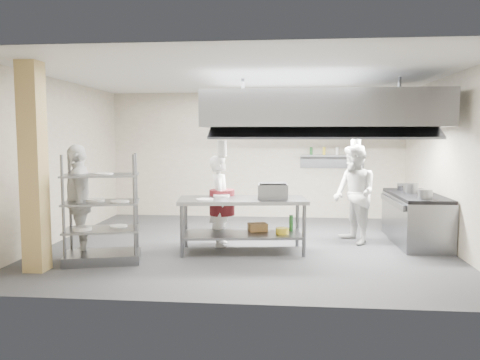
# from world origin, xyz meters

# --- Properties ---
(floor) EXTENTS (7.00, 7.00, 0.00)m
(floor) POSITION_xyz_m (0.00, 0.00, 0.00)
(floor) COLOR #2E2E30
(floor) RESTS_ON ground
(ceiling) EXTENTS (7.00, 7.00, 0.00)m
(ceiling) POSITION_xyz_m (0.00, 0.00, 3.00)
(ceiling) COLOR silver
(ceiling) RESTS_ON wall_back
(wall_back) EXTENTS (7.00, 0.00, 7.00)m
(wall_back) POSITION_xyz_m (0.00, 3.00, 1.50)
(wall_back) COLOR #A19580
(wall_back) RESTS_ON ground
(wall_left) EXTENTS (0.00, 6.00, 6.00)m
(wall_left) POSITION_xyz_m (-3.50, 0.00, 1.50)
(wall_left) COLOR #A19580
(wall_left) RESTS_ON ground
(wall_right) EXTENTS (0.00, 6.00, 6.00)m
(wall_right) POSITION_xyz_m (3.50, 0.00, 1.50)
(wall_right) COLOR #A19580
(wall_right) RESTS_ON ground
(column) EXTENTS (0.30, 0.30, 3.00)m
(column) POSITION_xyz_m (-2.90, -1.90, 1.50)
(column) COLOR #DCBA71
(column) RESTS_ON floor
(exhaust_hood) EXTENTS (4.00, 2.50, 0.60)m
(exhaust_hood) POSITION_xyz_m (1.30, 0.40, 2.40)
(exhaust_hood) COLOR slate
(exhaust_hood) RESTS_ON ceiling
(hood_strip_a) EXTENTS (1.60, 0.12, 0.04)m
(hood_strip_a) POSITION_xyz_m (0.40, 0.40, 2.08)
(hood_strip_a) COLOR white
(hood_strip_a) RESTS_ON exhaust_hood
(hood_strip_b) EXTENTS (1.60, 0.12, 0.04)m
(hood_strip_b) POSITION_xyz_m (2.20, 0.40, 2.08)
(hood_strip_b) COLOR white
(hood_strip_b) RESTS_ON exhaust_hood
(wall_shelf) EXTENTS (1.50, 0.28, 0.04)m
(wall_shelf) POSITION_xyz_m (1.80, 2.84, 1.50)
(wall_shelf) COLOR slate
(wall_shelf) RESTS_ON wall_back
(island) EXTENTS (2.22, 1.14, 0.91)m
(island) POSITION_xyz_m (-0.03, -0.50, 0.46)
(island) COLOR gray
(island) RESTS_ON floor
(island_worktop) EXTENTS (2.22, 1.14, 0.06)m
(island_worktop) POSITION_xyz_m (-0.03, -0.50, 0.88)
(island_worktop) COLOR slate
(island_worktop) RESTS_ON island
(island_undershelf) EXTENTS (2.04, 1.04, 0.04)m
(island_undershelf) POSITION_xyz_m (-0.03, -0.50, 0.30)
(island_undershelf) COLOR slate
(island_undershelf) RESTS_ON island
(pass_rack) EXTENTS (1.25, 0.92, 1.68)m
(pass_rack) POSITION_xyz_m (-2.13, -1.36, 0.84)
(pass_rack) COLOR gray
(pass_rack) RESTS_ON floor
(cooking_range) EXTENTS (0.80, 2.00, 0.84)m
(cooking_range) POSITION_xyz_m (3.08, 0.50, 0.42)
(cooking_range) COLOR slate
(cooking_range) RESTS_ON floor
(range_top) EXTENTS (0.78, 1.96, 0.06)m
(range_top) POSITION_xyz_m (3.08, 0.50, 0.87)
(range_top) COLOR black
(range_top) RESTS_ON cooking_range
(chef_head) EXTENTS (0.43, 0.62, 1.61)m
(chef_head) POSITION_xyz_m (-0.46, -0.07, 0.80)
(chef_head) COLOR white
(chef_head) RESTS_ON floor
(chef_line) EXTENTS (0.96, 1.07, 1.80)m
(chef_line) POSITION_xyz_m (1.95, 0.34, 0.90)
(chef_line) COLOR silver
(chef_line) RESTS_ON floor
(chef_plating) EXTENTS (0.86, 1.16, 1.83)m
(chef_plating) POSITION_xyz_m (-2.60, -1.14, 0.91)
(chef_plating) COLOR silver
(chef_plating) RESTS_ON floor
(griddle) EXTENTS (0.52, 0.41, 0.24)m
(griddle) POSITION_xyz_m (0.48, -0.46, 1.03)
(griddle) COLOR slate
(griddle) RESTS_ON island_worktop
(wicker_basket) EXTENTS (0.37, 0.30, 0.14)m
(wicker_basket) POSITION_xyz_m (0.22, -0.32, 0.39)
(wicker_basket) COLOR olive
(wicker_basket) RESTS_ON island_undershelf
(stockpot) EXTENTS (0.26, 0.26, 0.18)m
(stockpot) POSITION_xyz_m (3.01, 0.61, 0.99)
(stockpot) COLOR gray
(stockpot) RESTS_ON range_top
(plate_stack) EXTENTS (0.28, 0.28, 0.05)m
(plate_stack) POSITION_xyz_m (-2.13, -1.36, 0.54)
(plate_stack) COLOR white
(plate_stack) RESTS_ON pass_rack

